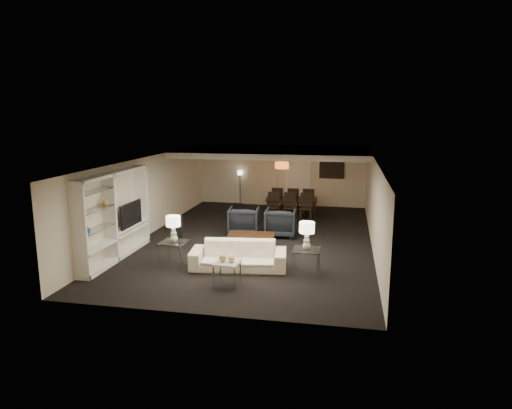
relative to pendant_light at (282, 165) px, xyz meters
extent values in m
plane|color=black|center=(-0.30, -3.50, -1.92)|extent=(11.00, 11.00, 0.00)
cube|color=silver|center=(-0.30, -3.50, 0.58)|extent=(7.00, 11.00, 0.02)
cube|color=beige|center=(-0.30, 2.00, -0.67)|extent=(7.00, 0.02, 2.50)
cube|color=beige|center=(-0.30, -9.00, -0.67)|extent=(7.00, 0.02, 2.50)
cube|color=beige|center=(-3.80, -3.50, -0.67)|extent=(0.02, 11.00, 2.50)
cube|color=beige|center=(3.20, -3.50, -0.67)|extent=(0.02, 11.00, 2.50)
cube|color=silver|center=(-0.30, 0.00, 0.48)|extent=(7.00, 4.00, 0.20)
cube|color=beige|center=(-1.20, 1.92, -0.72)|extent=(1.50, 0.12, 2.40)
cube|color=silver|center=(0.40, 1.97, -0.87)|extent=(0.90, 0.05, 2.10)
cube|color=#142D38|center=(1.80, 1.96, -0.37)|extent=(0.95, 0.04, 0.65)
cylinder|color=#D8591E|center=(0.00, 0.00, 0.00)|extent=(0.52, 0.52, 0.24)
imported|color=beige|center=(-0.20, -6.28, -1.57)|extent=(2.48, 1.21, 0.70)
imported|color=black|center=(-0.80, -2.98, -1.48)|extent=(1.05, 1.07, 0.89)
imported|color=black|center=(0.40, -2.98, -1.48)|extent=(0.99, 1.02, 0.89)
sphere|color=tan|center=(-0.30, -7.38, -1.29)|extent=(0.17, 0.17, 0.17)
sphere|color=#E0C276|center=(-0.10, -7.38, -1.30)|extent=(0.15, 0.15, 0.15)
imported|color=black|center=(-3.58, -5.47, -0.83)|extent=(1.17, 0.15, 0.67)
imported|color=#244A9C|center=(-3.61, -7.42, -0.77)|extent=(0.16, 0.16, 0.17)
imported|color=#D18C45|center=(-3.61, -6.53, -0.27)|extent=(0.17, 0.17, 0.17)
cube|color=black|center=(-2.30, -4.74, -1.44)|extent=(0.14, 0.14, 0.95)
imported|color=black|center=(0.40, -0.14, -1.58)|extent=(2.01, 1.23, 0.68)
camera|label=1|loc=(2.36, -16.93, 1.95)|focal=32.00mm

